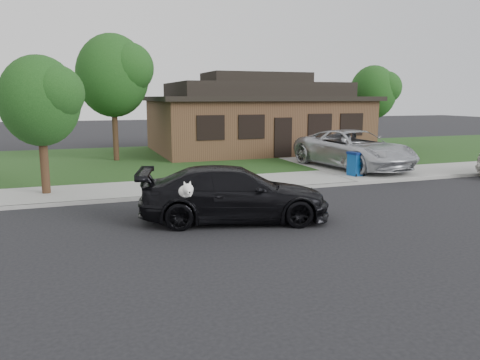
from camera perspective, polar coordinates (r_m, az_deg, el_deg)
name	(u,v)px	position (r m, az deg, el deg)	size (l,w,h in m)	color
ground	(315,213)	(13.82, 9.17, -4.05)	(120.00, 120.00, 0.00)	black
sidewalk	(253,182)	(18.25, 1.65, -0.29)	(60.00, 3.00, 0.12)	gray
curb	(268,189)	(16.89, 3.49, -1.16)	(60.00, 0.12, 0.12)	gray
lawn	(201,158)	(25.78, -4.79, 2.73)	(60.00, 13.00, 0.13)	#193814
driveway	(325,160)	(25.29, 10.28, 2.47)	(4.50, 13.00, 0.14)	gray
sedan	(234,194)	(12.72, -0.72, -1.70)	(5.49, 3.30, 1.49)	black
minivan	(354,149)	(22.06, 13.71, 3.69)	(2.85, 6.19, 1.72)	#B8BAC0
recycling_bin	(356,164)	(19.94, 14.01, 1.94)	(0.69, 0.69, 1.00)	navy
house	(256,117)	(28.74, 1.92, 7.65)	(12.60, 8.60, 4.65)	#422B1C
tree_0	(116,74)	(24.73, -14.85, 12.38)	(3.78, 3.60, 6.34)	#332114
tree_1	(376,91)	(32.10, 16.22, 10.34)	(3.15, 3.00, 5.25)	#332114
tree_2	(43,99)	(16.87, -22.84, 9.04)	(2.73, 2.60, 4.59)	#332114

